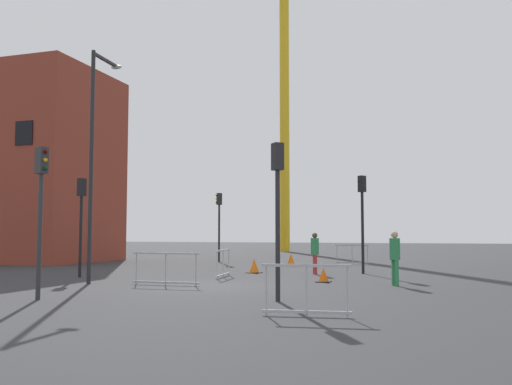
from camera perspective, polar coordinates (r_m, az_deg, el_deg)
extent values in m
plane|color=#333335|center=(18.45, -5.29, -9.53)|extent=(160.00, 160.00, 0.00)
cube|color=brown|center=(36.78, -22.59, 2.36)|extent=(9.76, 7.33, 11.41)
cube|color=black|center=(32.30, -22.75, 5.68)|extent=(1.10, 0.06, 1.30)
cylinder|color=gold|center=(52.97, 2.95, 8.97)|extent=(0.90, 0.90, 27.54)
cylinder|color=#232326|center=(19.90, -16.60, 2.69)|extent=(0.14, 0.14, 8.09)
cube|color=#232326|center=(21.39, -15.23, 13.00)|extent=(0.17, 1.59, 0.10)
ellipsoid|color=silver|center=(22.04, -14.17, 12.41)|extent=(0.44, 0.24, 0.16)
cylinder|color=#232326|center=(14.12, 2.25, -4.42)|extent=(0.12, 0.12, 3.33)
cube|color=#232326|center=(14.26, 2.23, 3.71)|extent=(0.37, 0.37, 0.70)
sphere|color=#390605|center=(14.44, 1.91, 4.49)|extent=(0.11, 0.11, 0.11)
sphere|color=#F2A514|center=(14.41, 1.91, 3.62)|extent=(0.11, 0.11, 0.11)
sphere|color=#07330F|center=(14.38, 1.91, 2.76)|extent=(0.11, 0.11, 0.11)
cylinder|color=#2D2D30|center=(15.51, -21.38, -4.22)|extent=(0.12, 0.12, 3.27)
cube|color=#2D2D30|center=(15.63, -21.18, 3.08)|extent=(0.34, 0.32, 0.70)
sphere|color=#390605|center=(15.51, -20.82, 3.95)|extent=(0.11, 0.11, 0.11)
sphere|color=#F2A514|center=(15.48, -20.84, 3.14)|extent=(0.11, 0.11, 0.11)
sphere|color=#07330F|center=(15.45, -20.86, 2.33)|extent=(0.11, 0.11, 0.11)
cylinder|color=black|center=(22.77, -17.60, -4.34)|extent=(0.12, 0.12, 3.17)
cube|color=black|center=(22.84, -17.49, 0.52)|extent=(0.29, 0.32, 0.70)
sphere|color=#390605|center=(22.98, -17.16, 1.04)|extent=(0.11, 0.11, 0.11)
sphere|color=#3C2905|center=(22.96, -17.17, 0.49)|extent=(0.11, 0.11, 0.11)
sphere|color=green|center=(22.94, -17.18, -0.06)|extent=(0.11, 0.11, 0.11)
cylinder|color=#232326|center=(33.27, -3.82, -4.20)|extent=(0.12, 0.12, 3.41)
cube|color=#232326|center=(33.33, -3.80, -0.66)|extent=(0.37, 0.36, 0.70)
sphere|color=#390605|center=(33.28, -4.08, -0.28)|extent=(0.11, 0.11, 0.11)
sphere|color=#F2A514|center=(33.27, -4.08, -0.66)|extent=(0.11, 0.11, 0.11)
sphere|color=#07330F|center=(33.26, -4.08, -1.04)|extent=(0.11, 0.11, 0.11)
cylinder|color=black|center=(24.05, 10.91, -4.08)|extent=(0.12, 0.12, 3.47)
cube|color=black|center=(24.14, 10.84, 0.87)|extent=(0.36, 0.37, 0.70)
sphere|color=#390605|center=(24.29, 11.12, 1.37)|extent=(0.11, 0.11, 0.11)
sphere|color=#F2A514|center=(24.27, 11.12, 0.85)|extent=(0.11, 0.11, 0.11)
sphere|color=#07330F|center=(24.25, 11.13, 0.33)|extent=(0.11, 0.11, 0.11)
cylinder|color=#2D844C|center=(18.92, 13.98, -8.00)|extent=(0.14, 0.14, 0.85)
cylinder|color=#2D844C|center=(18.74, 14.27, -8.03)|extent=(0.14, 0.14, 0.85)
cylinder|color=#2D844C|center=(18.80, 14.08, -5.66)|extent=(0.34, 0.34, 0.71)
sphere|color=tan|center=(18.79, 14.06, -4.23)|extent=(0.23, 0.23, 0.23)
cylinder|color=red|center=(23.36, 6.13, -7.38)|extent=(0.14, 0.14, 0.82)
cylinder|color=red|center=(23.55, 6.04, -7.35)|extent=(0.14, 0.14, 0.82)
cylinder|color=#2D844C|center=(23.42, 6.07, -5.53)|extent=(0.34, 0.34, 0.69)
sphere|color=brown|center=(23.42, 6.06, -4.42)|extent=(0.22, 0.22, 0.22)
cube|color=#9EA0A5|center=(31.04, 9.85, -5.36)|extent=(1.83, 0.25, 0.06)
cube|color=#9EA0A5|center=(31.07, 9.87, -7.12)|extent=(1.83, 0.25, 0.06)
cylinder|color=#9EA0A5|center=(31.09, 8.33, -6.35)|extent=(0.04, 0.04, 1.05)
cylinder|color=#9EA0A5|center=(31.05, 9.86, -6.33)|extent=(0.04, 0.04, 1.05)
cylinder|color=#9EA0A5|center=(31.04, 11.39, -6.31)|extent=(0.04, 0.04, 1.05)
cube|color=#9EA0A5|center=(18.62, -9.26, -6.20)|extent=(2.39, 0.10, 0.06)
cube|color=#9EA0A5|center=(18.68, -9.30, -9.12)|extent=(2.39, 0.10, 0.06)
cylinder|color=#9EA0A5|center=(19.14, -12.21, -7.68)|extent=(0.04, 0.04, 1.05)
cylinder|color=#9EA0A5|center=(18.65, -9.28, -7.82)|extent=(0.04, 0.04, 1.05)
cylinder|color=#9EA0A5|center=(18.21, -6.20, -7.93)|extent=(0.04, 0.04, 1.05)
cube|color=#B2B5BA|center=(11.62, 5.19, -7.50)|extent=(1.85, 0.30, 0.06)
cube|color=#B2B5BA|center=(11.71, 5.22, -12.14)|extent=(1.85, 0.30, 0.06)
cylinder|color=#B2B5BA|center=(11.76, 1.07, -10.04)|extent=(0.04, 0.04, 1.05)
cylinder|color=#B2B5BA|center=(11.66, 5.20, -10.07)|extent=(0.04, 0.04, 1.05)
cylinder|color=#B2B5BA|center=(11.62, 9.39, -10.05)|extent=(0.04, 0.04, 1.05)
cube|color=#B2B5BA|center=(21.75, -3.39, -5.95)|extent=(0.29, 2.04, 0.06)
cube|color=#B2B5BA|center=(21.80, -3.40, -8.45)|extent=(0.29, 2.04, 0.06)
cylinder|color=#B2B5BA|center=(20.88, -4.03, -7.46)|extent=(0.04, 0.04, 1.05)
cylinder|color=#B2B5BA|center=(21.77, -3.40, -7.33)|extent=(0.04, 0.04, 1.05)
cylinder|color=#B2B5BA|center=(22.66, -2.82, -7.21)|extent=(0.04, 0.04, 1.05)
cube|color=black|center=(24.17, -0.19, -8.24)|extent=(0.59, 0.59, 0.03)
cone|color=orange|center=(24.16, -0.19, -7.56)|extent=(0.46, 0.46, 0.60)
cube|color=black|center=(19.83, 6.96, -9.10)|extent=(0.50, 0.50, 0.03)
cone|color=#E55B0F|center=(19.82, 6.95, -8.41)|extent=(0.38, 0.38, 0.51)
cube|color=black|center=(28.91, 3.61, -7.56)|extent=(0.66, 0.66, 0.03)
cone|color=orange|center=(28.90, 3.61, -6.93)|extent=(0.51, 0.51, 0.66)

